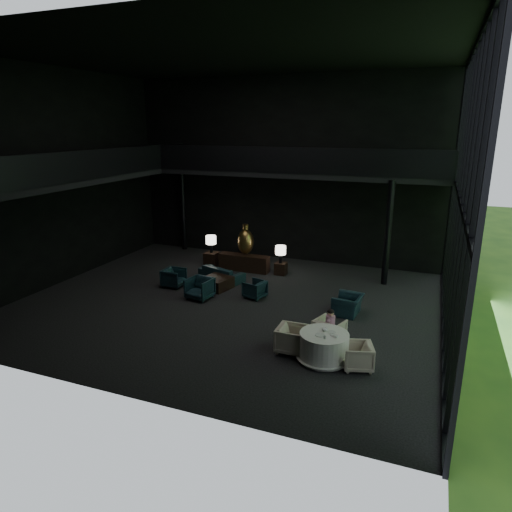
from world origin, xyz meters
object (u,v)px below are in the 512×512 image
(sofa, at_px, (222,271))
(side_table_left, at_px, (211,259))
(dining_chair_west, at_px, (292,338))
(child, at_px, (330,319))
(lounge_armchair_east, at_px, (255,289))
(dining_chair_north, at_px, (329,330))
(dining_chair_east, at_px, (357,356))
(lounge_armchair_west, at_px, (174,277))
(dining_table, at_px, (324,348))
(console, at_px, (244,263))
(table_lamp_left, at_px, (211,241))
(table_lamp_right, at_px, (281,251))
(window_armchair, at_px, (348,303))
(side_table_right, at_px, (281,268))
(lounge_armchair_south, at_px, (200,286))
(coffee_table, at_px, (217,283))
(bronze_urn, at_px, (246,241))

(sofa, bearing_deg, side_table_left, -34.58)
(dining_chair_west, relative_size, child, 1.48)
(lounge_armchair_east, height_order, dining_chair_north, dining_chair_north)
(side_table_left, distance_m, dining_chair_north, 8.32)
(sofa, distance_m, dining_chair_east, 7.90)
(sofa, relative_size, dining_chair_west, 2.08)
(lounge_armchair_west, relative_size, dining_chair_north, 1.01)
(lounge_armchair_west, height_order, dining_chair_north, lounge_armchair_west)
(side_table_left, xyz_separation_m, dining_table, (6.48, -6.36, 0.03))
(console, bearing_deg, lounge_armchair_east, -60.38)
(dining_chair_east, bearing_deg, dining_table, -115.96)
(table_lamp_left, height_order, lounge_armchair_west, table_lamp_left)
(table_lamp_right, bearing_deg, table_lamp_left, 178.13)
(console, distance_m, side_table_left, 1.60)
(table_lamp_right, xyz_separation_m, lounge_armchair_west, (-3.32, -2.81, -0.63))
(window_armchair, relative_size, dining_chair_north, 1.18)
(table_lamp_right, relative_size, sofa, 0.42)
(dining_table, height_order, child, child)
(console, xyz_separation_m, sofa, (-0.37, -1.42, -0.00))
(table_lamp_right, bearing_deg, side_table_right, 90.00)
(side_table_left, height_order, lounge_armchair_west, lounge_armchair_west)
(lounge_armchair_south, relative_size, coffee_table, 0.94)
(lounge_armchair_west, bearing_deg, table_lamp_left, -3.74)
(console, height_order, side_table_right, console)
(side_table_left, height_order, lounge_armchair_east, lounge_armchair_east)
(child, bearing_deg, lounge_armchair_west, -20.46)
(lounge_armchair_east, bearing_deg, dining_chair_north, 68.06)
(coffee_table, bearing_deg, dining_table, -37.61)
(lounge_armchair_west, bearing_deg, dining_chair_north, -111.57)
(console, height_order, lounge_armchair_east, console)
(lounge_armchair_east, bearing_deg, table_lamp_right, -165.51)
(table_lamp_left, relative_size, dining_chair_north, 0.98)
(bronze_urn, relative_size, lounge_armchair_west, 1.64)
(dining_chair_north, bearing_deg, dining_chair_east, 148.86)
(dining_chair_north, bearing_deg, lounge_armchair_east, -18.24)
(coffee_table, bearing_deg, table_lamp_left, 120.56)
(window_armchair, bearing_deg, lounge_armchair_south, -78.65)
(window_armchair, bearing_deg, dining_chair_east, 19.58)
(lounge_armchair_east, relative_size, dining_chair_east, 0.89)
(table_lamp_right, relative_size, lounge_armchair_east, 1.15)
(lounge_armchair_west, xyz_separation_m, dining_table, (6.61, -3.45, -0.06))
(lounge_armchair_east, distance_m, window_armchair, 3.36)
(side_table_right, bearing_deg, dining_chair_east, -57.10)
(child, bearing_deg, bronze_urn, -48.28)
(sofa, height_order, coffee_table, sofa)
(console, height_order, dining_chair_east, dining_chair_east)
(dining_table, bearing_deg, dining_chair_north, 94.83)
(table_lamp_right, bearing_deg, bronze_urn, 174.59)
(dining_chair_east, distance_m, child, 1.53)
(lounge_armchair_east, distance_m, coffee_table, 1.73)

